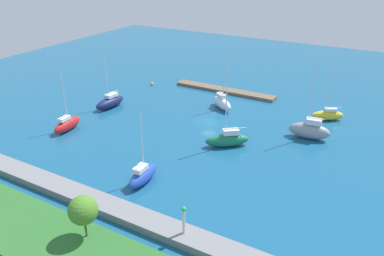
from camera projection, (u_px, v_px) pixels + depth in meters
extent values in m
plane|color=#19567F|center=(209.00, 122.00, 76.71)|extent=(160.00, 160.00, 0.00)
cube|color=brown|center=(224.00, 90.00, 92.93)|extent=(25.38, 2.97, 0.72)
cube|color=gray|center=(100.00, 203.00, 51.31)|extent=(56.71, 3.37, 1.06)
cube|color=#2D6B2D|center=(50.00, 241.00, 44.58)|extent=(52.97, 9.10, 1.11)
cylinder|color=silver|center=(184.00, 222.00, 44.52)|extent=(0.36, 0.36, 3.20)
sphere|color=green|center=(184.00, 209.00, 43.73)|extent=(0.56, 0.56, 0.56)
cylinder|color=brown|center=(85.00, 227.00, 44.06)|extent=(0.24, 0.24, 2.66)
sphere|color=#4C8428|center=(83.00, 210.00, 43.06)|extent=(3.44, 3.44, 3.44)
ellipsoid|color=#19724C|center=(227.00, 140.00, 66.88)|extent=(7.49, 6.51, 2.28)
cube|color=silver|center=(231.00, 132.00, 66.28)|extent=(3.02, 2.76, 0.94)
cylinder|color=silver|center=(226.00, 104.00, 63.92)|extent=(0.19, 0.19, 11.43)
cylinder|color=silver|center=(236.00, 128.00, 66.13)|extent=(3.03, 2.40, 0.15)
ellipsoid|color=yellow|center=(327.00, 115.00, 77.19)|extent=(6.57, 4.84, 2.04)
cube|color=silver|center=(331.00, 109.00, 76.64)|extent=(2.59, 2.14, 0.56)
cylinder|color=silver|center=(330.00, 90.00, 74.92)|extent=(0.16, 0.16, 8.67)
cylinder|color=silver|center=(335.00, 107.00, 76.46)|extent=(2.71, 1.60, 0.12)
ellipsoid|color=white|center=(222.00, 103.00, 82.71)|extent=(6.73, 5.76, 2.44)
cube|color=silver|center=(221.00, 95.00, 82.48)|extent=(2.72, 2.47, 0.79)
cylinder|color=silver|center=(224.00, 78.00, 79.94)|extent=(0.16, 0.16, 9.25)
cylinder|color=silver|center=(221.00, 93.00, 82.53)|extent=(2.07, 1.59, 0.13)
ellipsoid|color=#2347B2|center=(143.00, 176.00, 56.38)|extent=(2.54, 6.60, 2.31)
cube|color=silver|center=(140.00, 169.00, 55.31)|extent=(1.44, 2.40, 0.75)
cylinder|color=silver|center=(142.00, 142.00, 54.28)|extent=(0.16, 0.16, 8.79)
cylinder|color=silver|center=(139.00, 167.00, 54.78)|extent=(0.26, 2.44, 0.12)
ellipsoid|color=gray|center=(309.00, 131.00, 69.56)|extent=(7.66, 3.33, 2.95)
cube|color=silver|center=(314.00, 122.00, 68.51)|extent=(2.82, 1.82, 1.02)
cylinder|color=silver|center=(313.00, 93.00, 66.57)|extent=(0.18, 0.18, 11.76)
cylinder|color=silver|center=(317.00, 119.00, 68.07)|extent=(2.77, 0.42, 0.14)
ellipsoid|color=#141E4C|center=(110.00, 102.00, 83.35)|extent=(3.37, 7.86, 2.28)
cube|color=silver|center=(111.00, 95.00, 83.17)|extent=(1.85, 2.89, 0.70)
cylinder|color=silver|center=(106.00, 79.00, 80.72)|extent=(0.18, 0.18, 8.79)
cylinder|color=silver|center=(113.00, 92.00, 83.37)|extent=(0.43, 3.09, 0.15)
ellipsoid|color=red|center=(67.00, 125.00, 72.76)|extent=(2.62, 6.87, 2.29)
cube|color=silver|center=(64.00, 119.00, 71.69)|extent=(1.42, 2.52, 0.65)
cylinder|color=silver|center=(64.00, 98.00, 70.73)|extent=(0.16, 0.16, 8.58)
cylinder|color=silver|center=(63.00, 117.00, 71.24)|extent=(0.35, 2.35, 0.13)
sphere|color=yellow|center=(152.00, 84.00, 97.45)|extent=(0.74, 0.74, 0.74)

